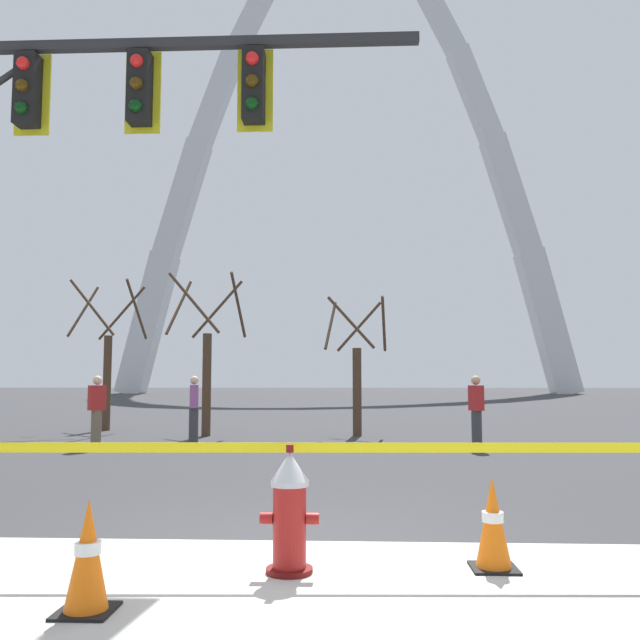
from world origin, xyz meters
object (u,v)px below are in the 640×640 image
(traffic_cone_mid_sidewalk, at_px, (88,557))
(monument_arch, at_px, (345,180))
(pedestrian_walking_right, at_px, (97,411))
(traffic_cone_by_hydrant, at_px, (493,524))
(fire_hydrant, at_px, (290,512))
(pedestrian_walking_left, at_px, (476,412))
(pedestrian_standing_center, at_px, (194,409))

(traffic_cone_mid_sidewalk, height_order, monument_arch, monument_arch)
(traffic_cone_mid_sidewalk, height_order, pedestrian_walking_right, pedestrian_walking_right)
(traffic_cone_by_hydrant, bearing_deg, fire_hydrant, -174.27)
(fire_hydrant, xyz_separation_m, traffic_cone_mid_sidewalk, (-1.23, -0.94, -0.11))
(fire_hydrant, distance_m, traffic_cone_mid_sidewalk, 1.55)
(traffic_cone_by_hydrant, distance_m, traffic_cone_mid_sidewalk, 3.04)
(pedestrian_walking_left, bearing_deg, monument_arch, 93.17)
(traffic_cone_by_hydrant, bearing_deg, pedestrian_walking_left, 80.03)
(traffic_cone_mid_sidewalk, distance_m, pedestrian_walking_left, 11.10)
(monument_arch, bearing_deg, fire_hydrant, -89.97)
(traffic_cone_mid_sidewalk, bearing_deg, fire_hydrant, 37.51)
(traffic_cone_by_hydrant, bearing_deg, traffic_cone_mid_sidewalk, -158.73)
(fire_hydrant, bearing_deg, pedestrian_walking_right, 119.23)
(fire_hydrant, bearing_deg, traffic_cone_by_hydrant, 5.73)
(traffic_cone_by_hydrant, height_order, pedestrian_walking_left, pedestrian_walking_left)
(traffic_cone_mid_sidewalk, bearing_deg, monument_arch, 89.00)
(traffic_cone_by_hydrant, distance_m, pedestrian_walking_right, 11.08)
(pedestrian_walking_left, bearing_deg, traffic_cone_mid_sidewalk, -113.51)
(traffic_cone_by_hydrant, relative_size, traffic_cone_mid_sidewalk, 1.00)
(traffic_cone_mid_sidewalk, xyz_separation_m, monument_arch, (1.19, 68.46, 23.59))
(traffic_cone_by_hydrant, xyz_separation_m, pedestrian_walking_right, (-6.65, 8.85, 0.46))
(traffic_cone_by_hydrant, height_order, pedestrian_standing_center, pedestrian_standing_center)
(traffic_cone_by_hydrant, xyz_separation_m, pedestrian_standing_center, (-4.81, 10.12, 0.46))
(monument_arch, bearing_deg, pedestrian_walking_left, -86.83)
(traffic_cone_mid_sidewalk, distance_m, pedestrian_walking_right, 10.67)
(monument_arch, relative_size, pedestrian_walking_left, 34.78)
(pedestrian_walking_left, relative_size, pedestrian_standing_center, 1.00)
(fire_hydrant, relative_size, pedestrian_walking_left, 0.62)
(fire_hydrant, xyz_separation_m, pedestrian_walking_left, (3.20, 9.23, 0.35))
(fire_hydrant, bearing_deg, traffic_cone_mid_sidewalk, -142.49)
(fire_hydrant, xyz_separation_m, pedestrian_standing_center, (-3.20, 10.28, 0.35))
(fire_hydrant, height_order, monument_arch, monument_arch)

